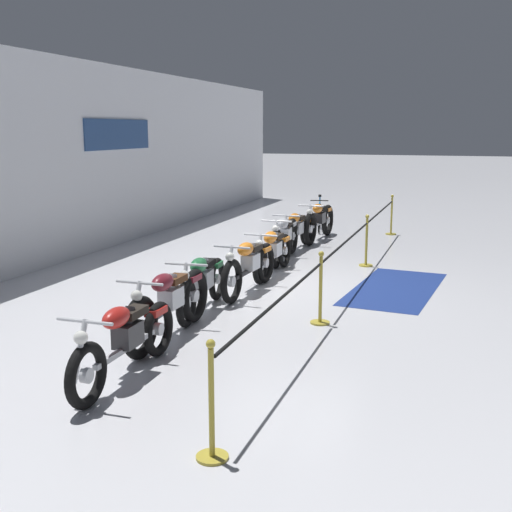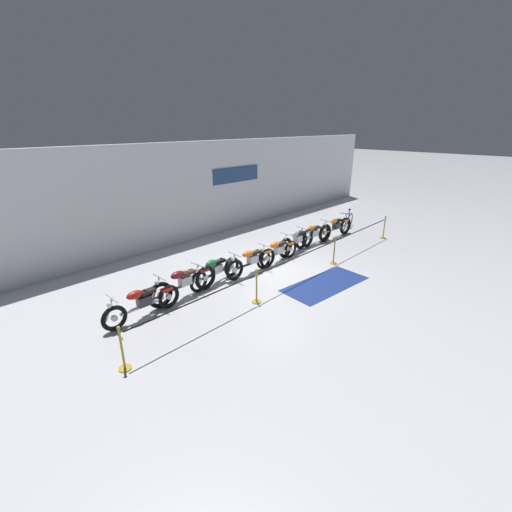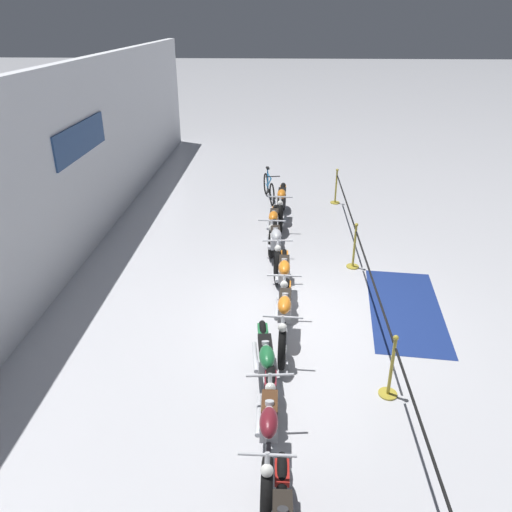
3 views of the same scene
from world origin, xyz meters
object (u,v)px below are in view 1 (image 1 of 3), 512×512
object	(u,v)px
motorcycle_orange_4	(273,251)
motorcycle_green_2	(202,283)
stanchion_mid_right	(366,249)
motorcycle_orange_6	(296,231)
stanchion_far_left	(331,263)
stanchion_far_right	(391,221)
floor_banner	(395,288)
motorcycle_maroon_1	(169,304)
motorcycle_red_0	(125,340)
motorcycle_orange_7	(319,221)
motorcycle_silver_5	(284,238)
stanchion_mid_left	(320,299)
motorcycle_orange_3	(249,266)
bicycle	(319,216)

from	to	relation	value
motorcycle_orange_4	motorcycle_green_2	bearing A→B (deg)	174.43
motorcycle_green_2	stanchion_mid_right	xyz separation A→B (m)	(4.17, -1.81, -0.11)
motorcycle_orange_6	motorcycle_orange_4	bearing A→B (deg)	-174.60
stanchion_far_left	stanchion_far_right	size ratio (longest dim) A/B	11.80
stanchion_mid_right	floor_banner	world-z (taller)	stanchion_mid_right
motorcycle_maroon_1	motorcycle_orange_6	xyz separation A→B (m)	(6.66, 0.06, -0.03)
motorcycle_red_0	motorcycle_orange_7	world-z (taller)	motorcycle_orange_7
motorcycle_red_0	floor_banner	world-z (taller)	motorcycle_red_0
motorcycle_silver_5	stanchion_far_left	distance (m)	3.90
stanchion_mid_left	stanchion_far_right	world-z (taller)	same
motorcycle_orange_3	motorcycle_orange_7	xyz separation A→B (m)	(5.49, 0.06, 0.02)
motorcycle_green_2	bicycle	world-z (taller)	bicycle
stanchion_mid_right	motorcycle_orange_4	bearing A→B (deg)	132.45
motorcycle_green_2	motorcycle_silver_5	size ratio (longest dim) A/B	0.93
motorcycle_red_0	bicycle	distance (m)	11.29
motorcycle_orange_3	stanchion_far_right	bearing A→B (deg)	-12.44
bicycle	stanchion_far_left	bearing A→B (deg)	-165.87
motorcycle_silver_5	motorcycle_maroon_1	bearing A→B (deg)	179.90
motorcycle_orange_4	stanchion_far_right	bearing A→B (deg)	-15.41
motorcycle_green_2	stanchion_mid_left	distance (m)	1.82
stanchion_far_left	motorcycle_orange_3	bearing A→B (deg)	65.99
motorcycle_orange_7	stanchion_mid_left	bearing A→B (deg)	-166.82
stanchion_mid_left	motorcycle_orange_3	bearing A→B (deg)	48.75
motorcycle_maroon_1	stanchion_far_left	xyz separation A→B (m)	(1.97, -1.74, 0.28)
stanchion_mid_left	floor_banner	size ratio (longest dim) A/B	0.35
stanchion_far_left	motorcycle_silver_5	bearing A→B (deg)	26.36
motorcycle_orange_7	stanchion_mid_right	bearing A→B (deg)	-149.26
motorcycle_maroon_1	motorcycle_orange_3	distance (m)	2.66
motorcycle_orange_4	stanchion_far_right	size ratio (longest dim) A/B	2.09
motorcycle_orange_7	motorcycle_maroon_1	bearing A→B (deg)	179.05
bicycle	stanchion_far_right	distance (m)	2.00
motorcycle_green_2	bicycle	xyz separation A→B (m)	(8.57, 0.17, -0.10)
motorcycle_red_0	motorcycle_maroon_1	world-z (taller)	motorcycle_maroon_1
motorcycle_orange_3	motorcycle_green_2	bearing A→B (deg)	168.73
motorcycle_red_0	motorcycle_maroon_1	xyz separation A→B (m)	(1.43, 0.16, 0.02)
stanchion_far_left	stanchion_far_right	bearing A→B (deg)	0.00
motorcycle_silver_5	motorcycle_orange_7	bearing A→B (deg)	-2.66
motorcycle_maroon_1	bicycle	xyz separation A→B (m)	(9.86, 0.25, -0.11)
motorcycle_red_0	motorcycle_orange_7	bearing A→B (deg)	0.17
stanchion_mid_right	motorcycle_silver_5	bearing A→B (deg)	89.90
bicycle	floor_banner	world-z (taller)	bicycle
motorcycle_red_0	motorcycle_orange_6	bearing A→B (deg)	1.56
motorcycle_maroon_1	stanchion_mid_right	size ratio (longest dim) A/B	2.24
motorcycle_orange_4	stanchion_mid_right	world-z (taller)	stanchion_mid_right
motorcycle_maroon_1	stanchion_mid_right	bearing A→B (deg)	-17.69
motorcycle_green_2	stanchion_mid_left	world-z (taller)	stanchion_mid_left
stanchion_mid_right	motorcycle_orange_6	bearing A→B (deg)	55.98
motorcycle_orange_6	floor_banner	xyz separation A→B (m)	(-2.94, -2.58, -0.45)
bicycle	stanchion_mid_left	world-z (taller)	stanchion_mid_left
bicycle	stanchion_mid_right	distance (m)	4.83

